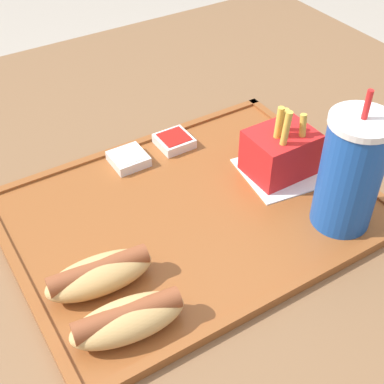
{
  "coord_description": "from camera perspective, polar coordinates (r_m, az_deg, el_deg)",
  "views": [
    {
      "loc": [
        0.22,
        0.46,
        1.23
      ],
      "look_at": [
        -0.04,
        0.03,
        0.79
      ],
      "focal_mm": 50.0,
      "sensor_mm": 36.0,
      "label": 1
    }
  ],
  "objects": [
    {
      "name": "food_tray",
      "position": [
        0.7,
        -0.0,
        -2.16
      ],
      "size": [
        0.46,
        0.35,
        0.01
      ],
      "color": "brown",
      "rests_on": "dining_table"
    },
    {
      "name": "hot_dog_far",
      "position": [
        0.56,
        -6.86,
        -13.3
      ],
      "size": [
        0.13,
        0.06,
        0.04
      ],
      "color": "tan",
      "rests_on": "food_tray"
    },
    {
      "name": "soda_cup",
      "position": [
        0.66,
        16.54,
        2.0
      ],
      "size": [
        0.08,
        0.08,
        0.19
      ],
      "color": "#194CA5",
      "rests_on": "food_tray"
    },
    {
      "name": "sauce_cup_ketchup",
      "position": [
        0.8,
        -1.91,
        5.5
      ],
      "size": [
        0.05,
        0.05,
        0.02
      ],
      "color": "silver",
      "rests_on": "food_tray"
    },
    {
      "name": "dining_table",
      "position": [
        1.0,
        -3.26,
        -18.07
      ],
      "size": [
        1.28,
        1.09,
        0.75
      ],
      "color": "brown",
      "rests_on": "ground_plane"
    },
    {
      "name": "fries_carton",
      "position": [
        0.74,
        9.4,
        4.26
      ],
      "size": [
        0.09,
        0.07,
        0.12
      ],
      "color": "red",
      "rests_on": "food_tray"
    },
    {
      "name": "paper_napkin",
      "position": [
        0.76,
        10.05,
        2.33
      ],
      "size": [
        0.14,
        0.12,
        0.0
      ],
      "color": "white",
      "rests_on": "food_tray"
    },
    {
      "name": "hot_dog_near",
      "position": [
        0.6,
        -9.85,
        -8.63
      ],
      "size": [
        0.13,
        0.06,
        0.04
      ],
      "color": "tan",
      "rests_on": "food_tray"
    },
    {
      "name": "sauce_cup_mayo",
      "position": [
        0.77,
        -6.79,
        3.58
      ],
      "size": [
        0.05,
        0.05,
        0.02
      ],
      "color": "silver",
      "rests_on": "food_tray"
    }
  ]
}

